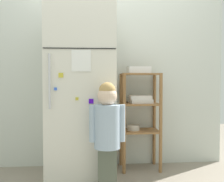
# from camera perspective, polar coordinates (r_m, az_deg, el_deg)

# --- Properties ---
(ground_plane) EXTENTS (6.00, 6.00, 0.00)m
(ground_plane) POSITION_cam_1_polar(r_m,az_deg,el_deg) (2.86, -0.41, -17.79)
(ground_plane) COLOR gray
(kitchen_wall_back) EXTENTS (2.72, 0.03, 2.21)m
(kitchen_wall_back) POSITION_cam_1_polar(r_m,az_deg,el_deg) (3.06, -0.94, 4.62)
(kitchen_wall_back) COLOR silver
(kitchen_wall_back) RESTS_ON ground
(refrigerator) EXTENTS (0.67, 0.67, 1.71)m
(refrigerator) POSITION_cam_1_polar(r_m,az_deg,el_deg) (2.70, -6.69, -0.39)
(refrigerator) COLOR silver
(refrigerator) RESTS_ON ground
(child_standing) EXTENTS (0.31, 0.23, 0.97)m
(child_standing) POSITION_cam_1_polar(r_m,az_deg,el_deg) (2.29, -1.04, -7.64)
(child_standing) COLOR #505748
(child_standing) RESTS_ON ground
(pantry_shelf_unit) EXTENTS (0.43, 0.31, 1.06)m
(pantry_shelf_unit) POSITION_cam_1_polar(r_m,az_deg,el_deg) (2.93, 6.03, -4.11)
(pantry_shelf_unit) COLOR olive
(pantry_shelf_unit) RESTS_ON ground
(fruit_bin) EXTENTS (0.24, 0.18, 0.08)m
(fruit_bin) POSITION_cam_1_polar(r_m,az_deg,el_deg) (2.93, 5.95, 4.46)
(fruit_bin) COLOR white
(fruit_bin) RESTS_ON pantry_shelf_unit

